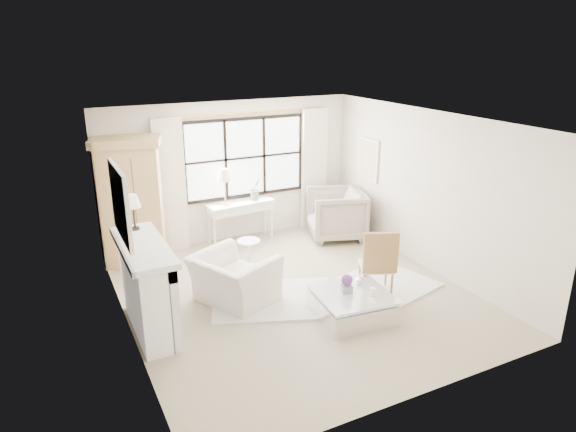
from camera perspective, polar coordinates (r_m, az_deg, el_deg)
name	(u,v)px	position (r m, az deg, el deg)	size (l,w,h in m)	color
floor	(296,294)	(8.10, 0.87, -8.69)	(5.50, 5.50, 0.00)	tan
ceiling	(297,121)	(7.25, 0.98, 10.55)	(5.50, 5.50, 0.00)	white
wall_back	(230,172)	(9.99, -6.41, 4.91)	(5.00, 5.00, 0.00)	white
wall_front	(420,289)	(5.47, 14.48, -7.91)	(5.00, 5.00, 0.00)	beige
wall_left	(122,241)	(6.85, -17.99, -2.63)	(5.50, 5.50, 0.00)	beige
wall_right	(428,191)	(8.95, 15.28, 2.68)	(5.50, 5.50, 0.00)	beige
window_pane	(245,158)	(10.02, -4.81, 6.48)	(2.40, 0.02, 1.50)	white
window_frame	(245,158)	(10.01, -4.78, 6.47)	(2.50, 0.04, 1.50)	black
curtain_rod	(245,113)	(9.81, -4.81, 11.37)	(0.04, 0.04, 3.30)	#B78E3F
curtain_left	(171,186)	(9.59, -12.91, 3.24)	(0.55, 0.10, 2.47)	white
curtain_right	(314,169)	(10.66, 2.93, 5.28)	(0.55, 0.10, 2.47)	white
fireplace	(145,287)	(7.16, -15.62, -7.59)	(0.58, 1.66, 1.26)	white
mirror_frame	(120,204)	(6.70, -18.16, 1.31)	(0.05, 1.15, 0.95)	silver
mirror_glass	(123,203)	(6.70, -17.91, 1.34)	(0.02, 1.00, 0.80)	silver
art_frame	(368,160)	(10.17, 8.92, 6.21)	(0.04, 0.62, 0.82)	silver
art_canvas	(368,160)	(10.15, 8.83, 6.20)	(0.01, 0.52, 0.72)	beige
mantel_lamp	(133,203)	(7.34, -16.89, 1.44)	(0.22, 0.22, 0.51)	black
armoire	(132,201)	(9.22, -16.96, 1.62)	(1.28, 1.00, 2.24)	tan
console_table	(241,221)	(10.06, -5.27, -0.60)	(1.34, 0.57, 0.80)	white
console_lamp	(224,176)	(9.66, -7.09, 4.45)	(0.28, 0.28, 0.69)	#B5873E
orchid_plant	(255,189)	(9.99, -3.64, 3.01)	(0.24, 0.19, 0.43)	#576E49
side_table	(249,250)	(8.90, -4.38, -3.76)	(0.40, 0.40, 0.51)	silver
rug_left	(275,299)	(7.93, -1.46, -9.23)	(1.87, 1.32, 0.03)	silver
rug_right	(378,287)	(8.42, 10.02, -7.75)	(1.73, 1.30, 0.03)	white
club_armchair	(234,279)	(7.78, -6.03, -6.99)	(1.14, 1.00, 0.74)	white
wingback_chair	(336,214)	(10.21, 5.37, 0.22)	(1.04, 1.07, 0.98)	#A29689
french_chair	(376,276)	(8.09, 9.75, -6.56)	(0.63, 0.64, 1.08)	#A97C47
coffee_table	(352,305)	(7.48, 7.12, -9.80)	(1.09, 1.09, 0.38)	silver
planter_box	(347,289)	(7.36, 6.54, -8.04)	(0.15, 0.15, 0.11)	gray
planter_flowers	(347,280)	(7.30, 6.58, -7.08)	(0.16, 0.16, 0.16)	#62307A
pillar_candle	(372,292)	(7.32, 9.36, -8.29)	(0.08, 0.08, 0.12)	white
coffee_vase	(360,279)	(7.62, 7.97, -7.00)	(0.13, 0.13, 0.14)	silver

